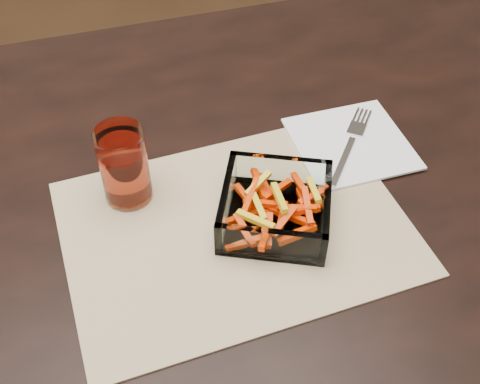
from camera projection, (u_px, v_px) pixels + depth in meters
name	position (u px, v px, depth m)	size (l,w,h in m)	color
dining_table	(149.00, 234.00, 0.91)	(1.60, 0.90, 0.75)	black
placemat	(236.00, 227.00, 0.80)	(0.45, 0.33, 0.00)	tan
glass_bowl	(275.00, 209.00, 0.79)	(0.19, 0.19, 0.06)	white
tumbler	(124.00, 168.00, 0.80)	(0.07, 0.07, 0.12)	white
napkin	(351.00, 143.00, 0.91)	(0.17, 0.17, 0.00)	white
fork	(351.00, 142.00, 0.91)	(0.13, 0.15, 0.00)	silver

